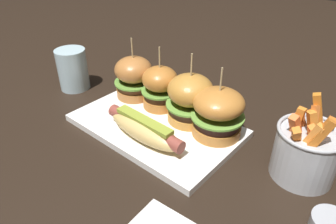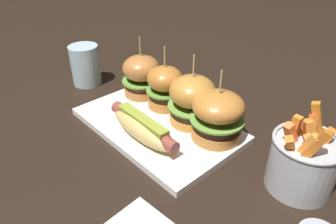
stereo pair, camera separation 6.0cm
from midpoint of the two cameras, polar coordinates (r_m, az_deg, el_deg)
The scene contains 9 objects.
ground_plane at distance 0.65m, azimuth 0.63°, elevation -2.96°, with size 3.00×3.00×0.00m, color black.
platter_main at distance 0.64m, azimuth 0.63°, elevation -2.45°, with size 0.34×0.21×0.01m, color white.
hot_dog at distance 0.59m, azimuth -1.80°, elevation -2.87°, with size 0.19×0.06×0.04m.
slider_far_left at distance 0.72m, azimuth -2.59°, elevation 6.76°, with size 0.09×0.09×0.14m.
slider_center_left at distance 0.67m, azimuth 1.96°, elevation 4.65°, with size 0.08×0.08×0.14m.
slider_center_right at distance 0.62m, azimuth 7.24°, elevation 2.27°, with size 0.10×0.10×0.15m.
slider_far_right at distance 0.58m, azimuth 12.05°, elevation -0.71°, with size 0.10×0.10×0.14m.
fries_bucket at distance 0.54m, azimuth 26.67°, elevation -8.31°, with size 0.11×0.11×0.15m.
water_glass at distance 0.83m, azimuth -12.92°, elevation 8.47°, with size 0.07×0.07×0.10m, color silver.
Camera 2 is at (0.41, -0.34, 0.37)m, focal length 32.90 mm.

